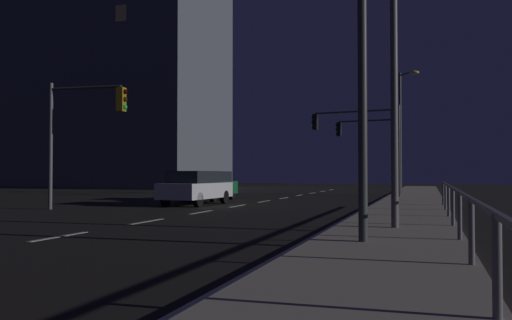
{
  "coord_description": "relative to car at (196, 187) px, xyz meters",
  "views": [
    {
      "loc": [
        8.11,
        -1.27,
        1.47
      ],
      "look_at": [
        -0.23,
        24.44,
        2.14
      ],
      "focal_mm": 37.25,
      "sensor_mm": 36.0,
      "label": 1
    }
  ],
  "objects": [
    {
      "name": "street_lamp_corner",
      "position": [
        9.37,
        -9.3,
        3.74
      ],
      "size": [
        0.75,
        1.78,
        7.39
      ],
      "color": "#4C4C51",
      "rests_on": "sidewalk_right"
    },
    {
      "name": "sidewalk_right",
      "position": [
        9.47,
        -3.68,
        -0.75
      ],
      "size": [
        3.0,
        77.0,
        0.14
      ],
      "primitive_type": "cube",
      "color": "#9E937F",
      "rests_on": "ground"
    },
    {
      "name": "car",
      "position": [
        0.0,
        0.0,
        0.0
      ],
      "size": [
        1.99,
        4.47,
        1.57
      ],
      "color": "silver",
      "rests_on": "ground"
    },
    {
      "name": "barrier_fence",
      "position": [
        10.82,
        -11.09,
        0.06
      ],
      "size": [
        0.09,
        24.28,
        0.98
      ],
      "color": "#59595E",
      "rests_on": "sidewalk_right"
    },
    {
      "name": "traffic_light_mid_left",
      "position": [
        -2.92,
        -4.4,
        2.79
      ],
      "size": [
        3.47,
        0.5,
        5.15
      ],
      "color": "#4C4C51",
      "rests_on": "ground"
    },
    {
      "name": "car_oncoming",
      "position": [
        -1.01,
        3.98,
        0.0
      ],
      "size": [
        1.93,
        4.44,
        1.57
      ],
      "color": "#14592D",
      "rests_on": "ground"
    },
    {
      "name": "traffic_light_overhead_east",
      "position": [
        6.32,
        9.08,
        3.08
      ],
      "size": [
        5.28,
        0.82,
        5.23
      ],
      "color": "#2D3033",
      "rests_on": "sidewalk_right"
    },
    {
      "name": "lane_markings_center",
      "position": [
        2.11,
        -0.18,
        -0.82
      ],
      "size": [
        0.14,
        50.0,
        0.01
      ],
      "color": "silver",
      "rests_on": "ground"
    },
    {
      "name": "building_distant",
      "position": [
        -22.29,
        25.98,
        13.57
      ],
      "size": [
        23.65,
        13.71,
        28.77
      ],
      "color": "#4C515B",
      "rests_on": "ground"
    },
    {
      "name": "ground_plane",
      "position": [
        2.11,
        -3.68,
        -0.82
      ],
      "size": [
        112.0,
        112.0,
        0.0
      ],
      "primitive_type": "plane",
      "color": "black",
      "rests_on": "ground"
    },
    {
      "name": "lane_edge_line",
      "position": [
        7.72,
        1.32,
        -0.82
      ],
      "size": [
        0.14,
        53.0,
        0.01
      ],
      "color": "silver",
      "rests_on": "ground"
    },
    {
      "name": "traffic_light_mid_right",
      "position": [
        6.49,
        13.74,
        2.95
      ],
      "size": [
        4.27,
        0.61,
        5.12
      ],
      "color": "#38383D",
      "rests_on": "sidewalk_right"
    },
    {
      "name": "street_lamp_median",
      "position": [
        8.7,
        12.75,
        3.97
      ],
      "size": [
        1.32,
        1.55,
        7.82
      ],
      "color": "#2D3033",
      "rests_on": "sidewalk_right"
    }
  ]
}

